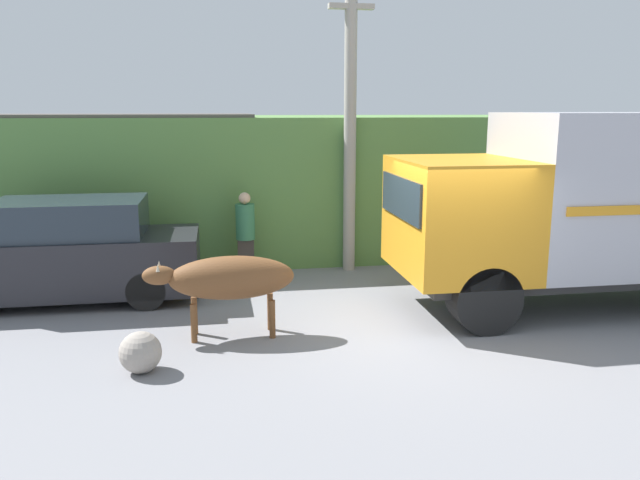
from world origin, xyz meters
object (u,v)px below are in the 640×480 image
at_px(pedestrian_on_hill, 245,232).
at_px(utility_pole, 350,120).
at_px(cargo_truck, 596,203).
at_px(brown_cow, 229,278).
at_px(parked_suv, 67,253).
at_px(roadside_rock, 140,352).

height_order(pedestrian_on_hill, utility_pole, utility_pole).
distance_m(cargo_truck, brown_cow, 6.20).
bearing_deg(parked_suv, cargo_truck, -9.70).
bearing_deg(parked_suv, brown_cow, -37.61).
relative_size(pedestrian_on_hill, utility_pole, 0.29).
bearing_deg(brown_cow, utility_pole, 51.06).
distance_m(cargo_truck, parked_suv, 9.07).
height_order(brown_cow, parked_suv, parked_suv).
xyz_separation_m(cargo_truck, brown_cow, (-6.11, -0.48, -0.90)).
xyz_separation_m(cargo_truck, roadside_rock, (-7.27, -1.61, -1.52)).
relative_size(pedestrian_on_hill, roadside_rock, 3.19).
bearing_deg(roadside_rock, parked_suv, 115.15).
relative_size(cargo_truck, roadside_rock, 11.79).
height_order(utility_pole, roadside_rock, utility_pole).
distance_m(parked_suv, roadside_rock, 3.76).
bearing_deg(pedestrian_on_hill, cargo_truck, 155.42).
height_order(parked_suv, roadside_rock, parked_suv).
distance_m(brown_cow, parked_suv, 3.53).
xyz_separation_m(pedestrian_on_hill, roadside_rock, (-1.56, -4.34, -0.67)).
xyz_separation_m(parked_suv, utility_pole, (5.31, 1.36, 2.24)).
bearing_deg(utility_pole, brown_cow, -125.65).
xyz_separation_m(brown_cow, pedestrian_on_hill, (0.40, 3.20, 0.06)).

